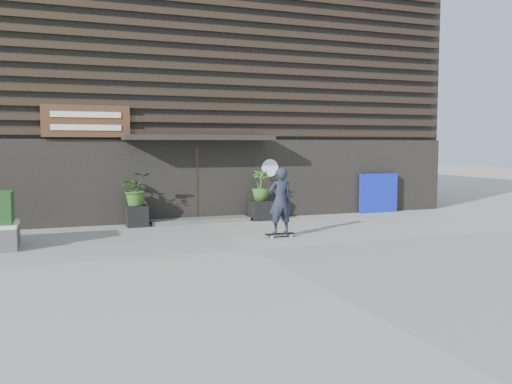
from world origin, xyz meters
name	(u,v)px	position (x,y,z in m)	size (l,w,h in m)	color
ground	(251,250)	(0.00, 0.00, 0.00)	(80.00, 80.00, 0.00)	gray
entrance_step	(200,220)	(0.00, 4.60, 0.06)	(3.00, 0.80, 0.12)	#4D4D4A
planter_pot_left	(137,216)	(-1.90, 4.40, 0.30)	(0.60, 0.60, 0.60)	black
bamboo_left	(136,189)	(-1.90, 4.40, 1.08)	(0.86, 0.75, 0.96)	#2D591E
planter_pot_right	(261,210)	(1.90, 4.40, 0.30)	(0.60, 0.60, 0.60)	black
bamboo_right	(261,185)	(1.90, 4.40, 1.08)	(0.54, 0.54, 0.96)	#2D591E
blue_tarp	(378,193)	(6.37, 4.70, 0.67)	(1.44, 0.12, 1.35)	#0D1BAC
building	(164,102)	(0.00, 9.96, 3.99)	(18.00, 11.00, 8.00)	black
skateboarder	(280,201)	(1.24, 1.27, 0.92)	(0.78, 0.40, 1.76)	black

